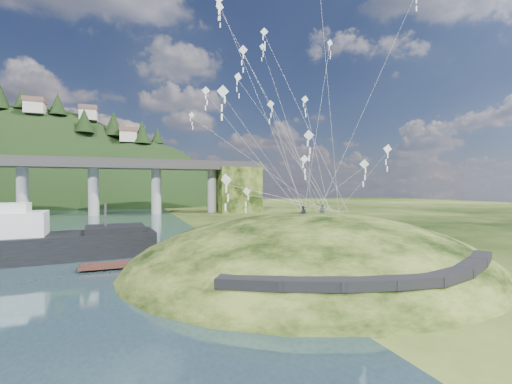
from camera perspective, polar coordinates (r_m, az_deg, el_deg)
name	(u,v)px	position (r m, az deg, el deg)	size (l,w,h in m)	color
ground	(236,279)	(28.90, -3.35, -14.27)	(320.00, 320.00, 0.00)	black
grass_hill	(310,281)	(34.15, 8.96, -14.48)	(36.00, 32.00, 13.00)	black
footpath	(396,274)	(23.71, 22.27, -12.55)	(22.29, 5.84, 0.83)	black
bridge	(49,178)	(98.42, -31.25, 2.08)	(160.00, 11.00, 15.00)	#2D2B2B
far_ridge	(27,226)	(153.68, -33.87, -4.79)	(153.00, 70.00, 94.50)	black
work_barge	(37,242)	(41.61, -32.72, -6.99)	(22.48, 7.67, 7.73)	black
wooden_dock	(152,262)	(34.65, -17.02, -11.07)	(12.37, 2.14, 0.88)	#341B15
kite_flyers	(310,205)	(33.23, 9.07, -2.14)	(3.36, 1.50, 1.72)	#262A33
kite_swarm	(277,80)	(33.56, 3.57, 18.14)	(19.55, 16.86, 21.41)	white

